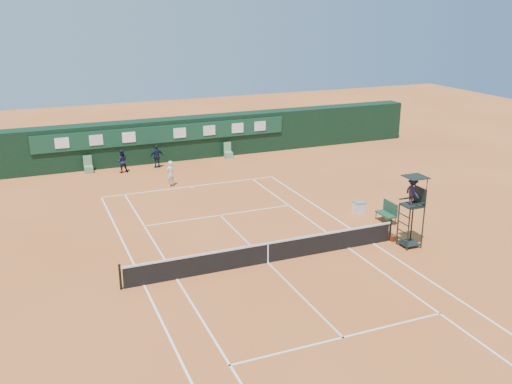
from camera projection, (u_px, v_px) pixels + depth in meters
ground at (268, 263)px, 25.09m from camera, size 90.00×90.00×0.00m
court_lines at (268, 263)px, 25.09m from camera, size 11.05×23.85×0.01m
tennis_net at (268, 252)px, 24.93m from camera, size 12.90×0.10×1.10m
back_wall at (163, 140)px, 41.04m from camera, size 40.00×1.65×3.00m
linesman_chair_left at (89, 168)px, 38.31m from camera, size 0.55×0.50×1.15m
linesman_chair_right at (228, 154)px, 41.95m from camera, size 0.55×0.50×1.15m
umpire_chair at (413, 197)px, 26.04m from camera, size 0.96×0.95×3.42m
player_bench at (388, 211)px, 29.58m from camera, size 0.56×1.20×1.10m
tennis_bag at (390, 237)px, 27.55m from camera, size 0.44×0.79×0.28m
cooler at (359, 207)px, 30.95m from camera, size 0.57×0.57×0.65m
tennis_ball at (270, 189)px, 34.96m from camera, size 0.07×0.07×0.07m
player at (170, 174)px, 35.32m from camera, size 0.71×0.64×1.63m
ball_kid_left at (122, 161)px, 38.24m from camera, size 0.80×0.64×1.58m
ball_kid_right at (157, 156)px, 39.33m from camera, size 0.98×0.48×1.61m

